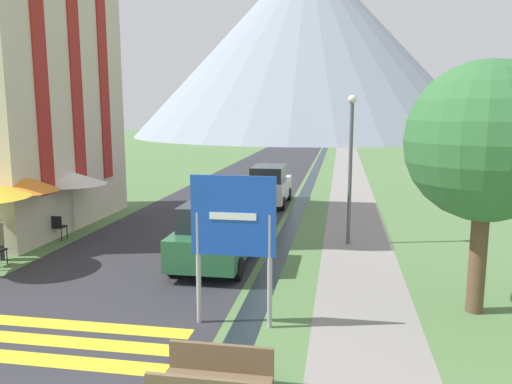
{
  "coord_description": "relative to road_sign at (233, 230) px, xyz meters",
  "views": [
    {
      "loc": [
        3.0,
        -4.88,
        4.31
      ],
      "look_at": [
        0.45,
        10.0,
        1.84
      ],
      "focal_mm": 35.0,
      "sensor_mm": 36.0,
      "label": 1
    }
  ],
  "objects": [
    {
      "name": "tree_by_path",
      "position": [
        4.99,
        1.56,
        1.68
      ],
      "size": [
        3.32,
        3.32,
        5.35
      ],
      "color": "brown",
      "rests_on": "ground_plane"
    },
    {
      "name": "cafe_chair_middle",
      "position": [
        -7.6,
        4.27,
        -1.48
      ],
      "size": [
        0.4,
        0.4,
        0.85
      ],
      "rotation": [
        0.0,
        0.0,
        -0.24
      ],
      "color": "black",
      "rests_on": "ground_plane"
    },
    {
      "name": "mountain_distant",
      "position": [
        -4.18,
        79.07,
        13.67
      ],
      "size": [
        59.06,
        59.06,
        31.31
      ],
      "color": "gray",
      "rests_on": "ground_plane"
    },
    {
      "name": "cafe_chair_far_right",
      "position": [
        -7.23,
        5.57,
        -1.48
      ],
      "size": [
        0.4,
        0.4,
        0.85
      ],
      "rotation": [
        0.0,
        0.0,
        0.37
      ],
      "color": "black",
      "rests_on": "ground_plane"
    },
    {
      "name": "cafe_umbrella_rear_white",
      "position": [
        -7.3,
        6.71,
        -0.03
      ],
      "size": [
        2.44,
        2.44,
        2.19
      ],
      "color": "#B7B2A8",
      "rests_on": "ground_plane"
    },
    {
      "name": "cafe_chair_far_left",
      "position": [
        -7.85,
        5.4,
        -1.48
      ],
      "size": [
        0.4,
        0.4,
        0.85
      ],
      "rotation": [
        0.0,
        0.0,
        0.33
      ],
      "color": "black",
      "rests_on": "ground_plane"
    },
    {
      "name": "parked_car_far",
      "position": [
        -1.17,
        13.17,
        -1.08
      ],
      "size": [
        1.75,
        4.1,
        1.82
      ],
      "color": "silver",
      "rests_on": "ground_plane"
    },
    {
      "name": "ground_plane",
      "position": [
        -0.94,
        15.53,
        -1.99
      ],
      "size": [
        160.0,
        160.0,
        0.0
      ],
      "primitive_type": "plane",
      "color": "#517542"
    },
    {
      "name": "road_sign",
      "position": [
        0.0,
        0.0,
        0.0
      ],
      "size": [
        1.7,
        0.11,
        3.07
      ],
      "color": "#9E9EA3",
      "rests_on": "ground_plane"
    },
    {
      "name": "drainage_channel",
      "position": [
        0.26,
        25.53,
        -1.99
      ],
      "size": [
        0.6,
        60.0,
        0.0
      ],
      "color": "black",
      "rests_on": "ground_plane"
    },
    {
      "name": "footpath",
      "position": [
        2.66,
        25.53,
        -1.99
      ],
      "size": [
        2.2,
        60.0,
        0.01
      ],
      "color": "gray",
      "rests_on": "ground_plane"
    },
    {
      "name": "crosswalk_marking",
      "position": [
        -3.44,
        -1.28,
        -1.98
      ],
      "size": [
        5.44,
        1.84,
        0.01
      ],
      "color": "yellow",
      "rests_on": "ground_plane"
    },
    {
      "name": "road",
      "position": [
        -3.44,
        25.53,
        -1.99
      ],
      "size": [
        6.4,
        60.0,
        0.01
      ],
      "color": "#2D2D33",
      "rests_on": "ground_plane"
    },
    {
      "name": "parked_car_near",
      "position": [
        -1.34,
        3.85,
        -1.08
      ],
      "size": [
        1.94,
        3.91,
        1.82
      ],
      "color": "#28663D",
      "rests_on": "ground_plane"
    },
    {
      "name": "cafe_umbrella_middle_orange",
      "position": [
        -7.67,
        4.27,
        0.15
      ],
      "size": [
        2.42,
        2.42,
        2.42
      ],
      "color": "#B7B2A8",
      "rests_on": "ground_plane"
    },
    {
      "name": "streetlamp",
      "position": [
        2.36,
        6.79,
        0.88
      ],
      "size": [
        0.28,
        0.28,
        4.8
      ],
      "color": "#515156",
      "rests_on": "ground_plane"
    }
  ]
}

